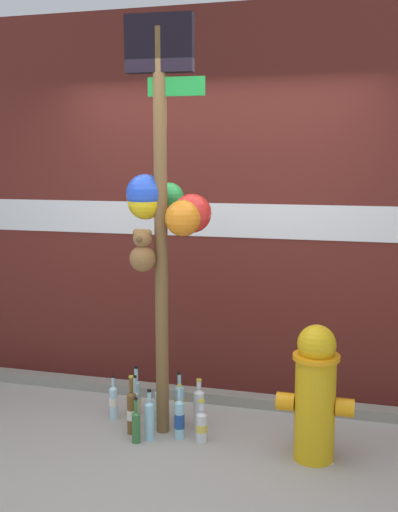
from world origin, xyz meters
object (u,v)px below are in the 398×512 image
object	(u,v)px
bottle_1	(132,411)
bottle_2	(135,407)
bottle_0	(136,396)
bottle_8	(199,408)
bottle_9	(202,425)
bottle_7	(180,418)
bottle_5	(113,401)
bottle_10	(160,404)
memorial_post	(163,196)
bottle_3	(150,419)
bottle_4	(179,404)
fire_hydrant	(315,392)
bottle_6	(136,425)

from	to	relation	value
bottle_1	bottle_2	distance (m)	0.13
bottle_0	bottle_1	xyz separation A→B (m)	(0.08, -0.31, 0.02)
bottle_8	bottle_9	xyz separation A→B (m)	(0.07, -0.18, -0.04)
bottle_7	bottle_8	bearing A→B (deg)	61.93
bottle_5	bottle_10	distance (m)	0.34
bottle_9	bottle_1	bearing A→B (deg)	-179.57
bottle_8	bottle_5	bearing A→B (deg)	179.10
bottle_1	bottle_7	distance (m)	0.34
memorial_post	bottle_3	size ratio (longest dim) A/B	7.87
bottle_0	bottle_4	bearing A→B (deg)	-16.86
memorial_post	bottle_7	distance (m)	1.50
bottle_9	bottle_10	world-z (taller)	bottle_10
bottle_5	bottle_2	bearing A→B (deg)	-19.26
bottle_2	fire_hydrant	bearing A→B (deg)	-7.53
bottle_3	bottle_0	bearing A→B (deg)	122.44
fire_hydrant	bottle_5	world-z (taller)	fire_hydrant
bottle_7	bottle_8	size ratio (longest dim) A/B	1.04
bottle_3	bottle_2	bearing A→B (deg)	132.97
bottle_1	bottle_0	bearing A→B (deg)	105.11
bottle_10	bottle_3	bearing A→B (deg)	-83.83
bottle_6	bottle_3	bearing A→B (deg)	39.07
memorial_post	bottle_2	distance (m)	1.52
bottle_9	bottle_10	bearing A→B (deg)	147.72
bottle_6	memorial_post	bearing A→B (deg)	60.23
bottle_1	bottle_3	world-z (taller)	bottle_1
bottle_0	bottle_8	distance (m)	0.53
bottle_3	bottle_7	bearing A→B (deg)	23.37
bottle_2	bottle_0	bearing A→B (deg)	107.57
bottle_2	bottle_3	xyz separation A→B (m)	(0.18, -0.19, 0.01)
memorial_post	bottle_9	distance (m)	1.55
bottle_0	bottle_2	distance (m)	0.19
bottle_6	bottle_10	xyz separation A→B (m)	(0.04, 0.36, 0.01)
fire_hydrant	bottle_4	world-z (taller)	fire_hydrant
bottle_1	bottle_6	bearing A→B (deg)	-57.22
fire_hydrant	bottle_2	world-z (taller)	fire_hydrant
bottle_3	bottle_5	xyz separation A→B (m)	(-0.37, 0.26, -0.02)
bottle_0	bottle_6	xyz separation A→B (m)	(0.16, -0.43, -0.02)
bottle_5	bottle_7	world-z (taller)	bottle_7
bottle_3	bottle_4	bearing A→B (deg)	63.36
memorial_post	bottle_7	xyz separation A→B (m)	(0.13, -0.08, -1.49)
bottle_3	bottle_8	bearing A→B (deg)	42.08
bottle_6	bottle_7	world-z (taller)	bottle_7
bottle_6	bottle_10	bearing A→B (deg)	83.68
bottle_1	bottle_3	xyz separation A→B (m)	(0.15, -0.06, -0.01)
bottle_4	bottle_9	bearing A→B (deg)	-41.99
fire_hydrant	bottle_1	xyz separation A→B (m)	(-1.24, 0.04, -0.28)
fire_hydrant	bottle_9	bearing A→B (deg)	176.74
bottle_3	memorial_post	bearing A→B (deg)	71.53
bottle_1	bottle_9	xyz separation A→B (m)	(0.50, 0.00, -0.04)
bottle_0	bottle_3	size ratio (longest dim) A/B	1.05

